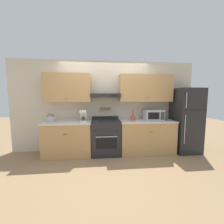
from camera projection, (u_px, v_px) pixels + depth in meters
name	position (u px, v px, depth m)	size (l,w,h in m)	color
ground_plane	(107.00, 159.00, 3.44)	(16.00, 16.00, 0.00)	#937551
wall_back	(107.00, 99.00, 3.90)	(5.20, 0.46, 2.55)	beige
counter_left	(68.00, 138.00, 3.63)	(1.23, 0.67, 0.90)	tan
counter_right	(146.00, 136.00, 3.84)	(1.50, 0.67, 0.90)	tan
stove_range	(106.00, 137.00, 3.72)	(0.75, 0.68, 0.99)	#232326
refrigerator	(186.00, 120.00, 3.87)	(0.67, 0.72, 1.78)	#232326
tea_kettle	(51.00, 119.00, 3.55)	(0.23, 0.18, 0.21)	#B7B7BC
coffee_maker	(83.00, 115.00, 3.66)	(0.17, 0.24, 0.31)	white
microwave	(153.00, 115.00, 3.84)	(0.51, 0.35, 0.29)	#ADAFB5
utensil_crock	(133.00, 118.00, 3.77)	(0.12, 0.12, 0.28)	#B24C42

